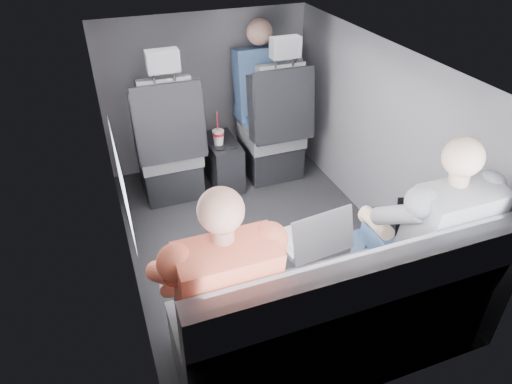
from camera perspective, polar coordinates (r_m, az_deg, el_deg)
name	(u,v)px	position (r m, az deg, el deg)	size (l,w,h in m)	color
floor	(259,242)	(3.35, 0.44, -6.26)	(2.60, 2.60, 0.00)	black
ceiling	(260,58)	(2.69, 0.57, 16.37)	(2.60, 2.60, 0.00)	#B2B2AD
panel_left	(118,188)	(2.82, -16.87, 0.45)	(0.02, 2.60, 1.35)	#56565B
panel_right	(379,139)	(3.36, 15.08, 6.36)	(0.02, 2.60, 1.35)	#56565B
panel_front	(207,92)	(4.09, -6.20, 12.29)	(1.80, 0.02, 1.35)	#56565B
panel_back	(369,303)	(2.06, 13.93, -13.37)	(1.80, 0.02, 1.35)	#56565B
side_window	(121,181)	(2.44, -16.48, 1.36)	(0.02, 0.75, 0.42)	white
seatbelt	(283,98)	(3.63, 3.41, 11.71)	(0.05, 0.01, 0.65)	black
front_seat_left	(169,152)	(3.71, -10.77, 4.88)	(0.52, 0.58, 1.26)	black
front_seat_right	(274,135)	(3.93, 2.23, 7.17)	(0.52, 0.58, 1.26)	black
center_console	(223,162)	(3.93, -4.15, 3.76)	(0.24, 0.48, 0.41)	black
rear_bench	(334,320)	(2.46, 9.70, -15.55)	(1.60, 0.57, 0.92)	#56565A
soda_cup	(218,137)	(3.74, -4.73, 6.85)	(0.10, 0.10, 0.29)	white
laptop_white	(203,267)	(2.24, -6.64, -9.24)	(0.31, 0.29, 0.23)	white
laptop_silver	(314,236)	(2.42, 7.24, -5.48)	(0.37, 0.35, 0.25)	#B7B7BC
laptop_black	(412,217)	(2.68, 18.95, -2.92)	(0.36, 0.36, 0.23)	black
passenger_rear_left	(219,291)	(2.11, -4.64, -12.19)	(0.52, 0.63, 1.25)	#333338
passenger_rear_right	(424,235)	(2.55, 20.28, -5.08)	(0.52, 0.64, 1.25)	navy
passenger_front_right	(259,85)	(4.00, 0.41, 13.25)	(0.42, 0.42, 0.88)	navy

